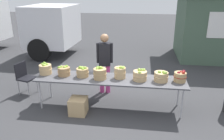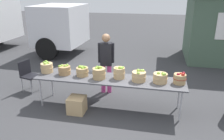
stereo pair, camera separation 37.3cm
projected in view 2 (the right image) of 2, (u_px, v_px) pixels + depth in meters
The scene contains 13 objects.
ground_plane at pixel (109, 107), 5.62m from camera, with size 40.00×40.00×0.00m, color #38383A.
market_table at pixel (109, 80), 5.38m from camera, with size 3.50×0.76×0.75m.
apple_basket_green_0 at pixel (47, 67), 5.70m from camera, with size 0.31×0.31×0.29m.
apple_basket_green_1 at pixel (64, 70), 5.58m from camera, with size 0.31×0.31×0.25m.
apple_basket_green_2 at pixel (82, 71), 5.48m from camera, with size 0.30×0.30×0.26m.
apple_basket_green_3 at pixel (99, 73), 5.32m from camera, with size 0.32×0.32×0.31m.
apple_basket_green_4 at pixel (119, 72), 5.33m from camera, with size 0.28×0.28×0.31m.
apple_basket_green_5 at pixel (139, 76), 5.18m from camera, with size 0.33×0.33×0.27m.
apple_basket_green_6 at pixel (160, 78), 5.10m from camera, with size 0.33×0.33×0.27m.
apple_basket_red_0 at pixel (180, 78), 5.05m from camera, with size 0.29×0.29×0.27m.
vendor_adult at pixel (106, 59), 6.07m from camera, with size 0.43×0.26×1.64m.
folding_chair at pixel (28, 73), 6.34m from camera, with size 0.49×0.49×0.86m.
produce_crate at pixel (77, 105), 5.32m from camera, with size 0.38×0.38×0.38m, color tan.
Camera 2 is at (1.09, -4.85, 2.79)m, focal length 36.79 mm.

